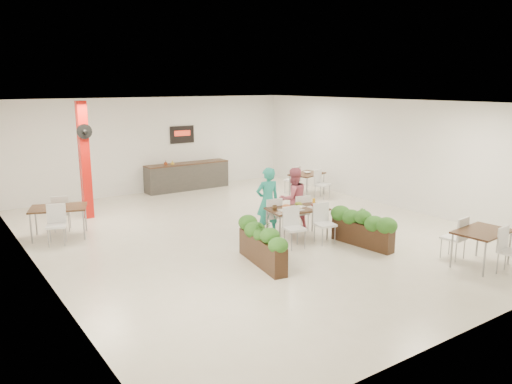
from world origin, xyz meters
TOP-DOWN VIEW (x-y plane):
  - ground at (0.00, 0.00)m, footprint 12.00×12.00m
  - room_shell at (0.00, 0.00)m, footprint 10.10×12.10m
  - red_column at (-3.00, 3.79)m, footprint 0.40×0.41m
  - service_counter at (1.00, 5.65)m, footprint 3.00×0.64m
  - main_table at (0.55, -0.97)m, footprint 1.51×1.80m
  - diner_man at (0.16, -0.32)m, footprint 0.67×0.50m
  - diner_woman at (0.96, -0.32)m, footprint 0.86×0.72m
  - planter_left at (-1.16, -1.95)m, footprint 0.64×1.80m
  - planter_right at (1.43, -2.25)m, footprint 0.54×1.69m
  - side_table_a at (-4.10, 2.36)m, footprint 1.49×1.67m
  - side_table_b at (3.80, 2.50)m, footprint 1.34×1.67m
  - side_table_c at (2.46, -4.53)m, footprint 1.26×1.65m

SIDE VIEW (x-z plane):
  - ground at x=0.00m, z-range 0.00..0.00m
  - planter_right at x=1.43m, z-range 0.04..0.92m
  - service_counter at x=1.00m, z-range -0.61..1.59m
  - planter_left at x=-1.16m, z-range 0.02..0.97m
  - side_table_c at x=2.46m, z-range 0.16..1.09m
  - side_table_b at x=3.80m, z-range 0.17..1.09m
  - main_table at x=0.55m, z-range 0.17..1.10m
  - side_table_a at x=-4.10m, z-range 0.17..1.10m
  - diner_woman at x=0.96m, z-range 0.00..1.59m
  - diner_man at x=0.16m, z-range 0.00..1.68m
  - red_column at x=-3.00m, z-range 0.04..3.24m
  - room_shell at x=0.00m, z-range 0.40..3.62m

